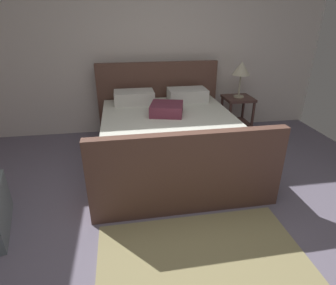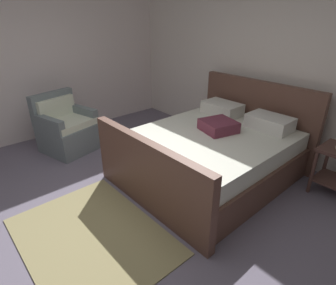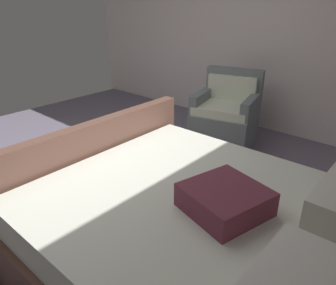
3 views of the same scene
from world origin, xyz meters
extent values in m
cube|color=slate|center=(0.00, 0.00, -0.01)|extent=(5.48, 5.50, 0.02)
cube|color=silver|center=(0.00, 2.81, 1.35)|extent=(5.60, 0.12, 2.70)
cube|color=silver|center=(-2.80, 0.00, 1.35)|extent=(0.12, 5.62, 2.70)
cube|color=brown|center=(0.09, 1.52, 0.20)|extent=(1.76, 1.98, 0.40)
cube|color=brown|center=(0.08, 2.55, 0.57)|extent=(1.86, 0.12, 1.14)
cube|color=brown|center=(0.10, 0.49, 0.42)|extent=(1.86, 0.12, 0.85)
cube|color=silver|center=(0.09, 1.52, 0.51)|extent=(1.68, 1.92, 0.22)
cube|color=silver|center=(-0.31, 2.22, 0.71)|extent=(0.56, 0.37, 0.18)
cube|color=silver|center=(0.47, 2.22, 0.71)|extent=(0.56, 0.37, 0.18)
cube|color=brown|center=(0.08, 1.67, 0.69)|extent=(0.49, 0.49, 0.14)
cube|color=#50342E|center=(1.34, 2.36, 0.18)|extent=(0.40, 0.40, 0.02)
cylinder|color=#50342E|center=(1.15, 2.17, 0.28)|extent=(0.04, 0.04, 0.56)
cylinder|color=#50342E|center=(1.15, 2.55, 0.28)|extent=(0.04, 0.04, 0.56)
cube|color=slate|center=(-1.91, 0.44, 0.21)|extent=(0.88, 0.88, 0.42)
cube|color=silver|center=(-1.91, 0.44, 0.47)|extent=(0.81, 0.81, 0.10)
cube|color=slate|center=(-2.21, 0.36, 0.66)|extent=(0.29, 0.73, 0.48)
cube|color=silver|center=(-2.12, 0.39, 0.64)|extent=(0.25, 0.62, 0.36)
cube|color=slate|center=(-1.83, 0.14, 0.53)|extent=(0.65, 0.26, 0.22)
cube|color=slate|center=(-1.99, 0.74, 0.53)|extent=(0.65, 0.26, 0.22)
cube|color=#8E8358|center=(0.09, -0.21, 0.01)|extent=(1.68, 1.22, 0.01)
camera|label=1|loc=(-0.44, -1.67, 1.77)|focal=29.48mm
camera|label=2|loc=(2.16, -1.00, 2.02)|focal=29.48mm
camera|label=3|loc=(1.38, 2.40, 1.69)|focal=34.07mm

